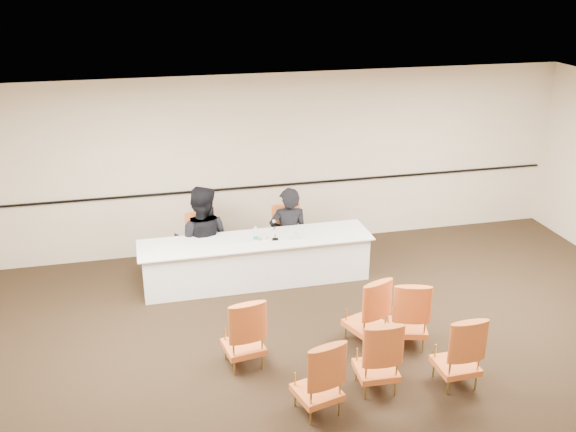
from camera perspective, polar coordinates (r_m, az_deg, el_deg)
The scene contains 20 objects.
floor at distance 8.10m, azimuth 6.14°, elevation -13.64°, with size 10.00×10.00×0.00m, color black.
ceiling at distance 6.82m, azimuth 7.14°, elevation 7.38°, with size 10.00×10.00×0.00m, color white.
wall_back at distance 10.92m, azimuth -0.46°, elevation 4.86°, with size 10.00×0.04×3.00m, color beige.
wall_rail at distance 11.01m, azimuth -0.41°, elevation 2.80°, with size 9.80×0.04×0.03m, color black.
panel_table at distance 9.96m, azimuth -2.82°, elevation -3.97°, with size 3.57×0.83×0.71m, color white, non-canonical shape.
panelist_main at distance 10.52m, azimuth 0.06°, elevation -2.00°, with size 0.64×0.42×1.76m, color black.
panelist_main_chair at distance 10.51m, azimuth 0.06°, elevation -1.80°, with size 0.50×0.50×0.95m, color orange, non-canonical shape.
panelist_second at distance 10.28m, azimuth -7.63°, elevation -2.39°, with size 0.92×0.72×1.90m, color black.
panelist_second_chair at distance 10.29m, azimuth -7.62°, elevation -2.52°, with size 0.50×0.50×0.95m, color orange, non-canonical shape.
papers at distance 9.85m, azimuth -0.64°, elevation -1.95°, with size 0.30×0.22×0.00m, color white.
microphone at distance 9.72m, azimuth -1.16°, elevation -1.39°, with size 0.10×0.20×0.28m, color black, non-canonical shape.
water_bottle at distance 9.69m, azimuth -2.89°, elevation -1.61°, with size 0.07×0.07×0.24m, color teal, non-canonical shape.
drinking_glass at distance 9.77m, azimuth -2.18°, elevation -1.86°, with size 0.06×0.06×0.10m, color silver.
coffee_cup at distance 9.77m, azimuth 0.69°, elevation -1.77°, with size 0.08×0.08×0.12m, color silver.
aud_chair_front_left at distance 7.96m, azimuth -4.03°, elevation -10.15°, with size 0.50×0.50×0.95m, color orange, non-canonical shape.
aud_chair_front_mid at distance 8.45m, azimuth 6.96°, elevation -8.23°, with size 0.50×0.50×0.95m, color orange, non-canonical shape.
aud_chair_front_right at distance 8.47m, azimuth 10.70°, elevation -8.40°, with size 0.50×0.50×0.95m, color orange, non-canonical shape.
aud_chair_back_left at distance 7.20m, azimuth 2.62°, elevation -13.92°, with size 0.50×0.50×0.95m, color orange, non-canonical shape.
aud_chair_back_mid at distance 7.60m, azimuth 7.90°, elevation -12.01°, with size 0.50×0.50×0.95m, color orange, non-canonical shape.
aud_chair_back_right at distance 7.86m, azimuth 14.82°, elevation -11.35°, with size 0.50×0.50×0.95m, color orange, non-canonical shape.
Camera 1 is at (-2.34, -6.18, 4.67)m, focal length 40.00 mm.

